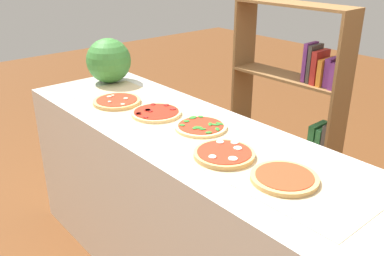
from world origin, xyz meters
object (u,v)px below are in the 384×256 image
object	(u,v)px
pizza_pepperoni_1	(156,113)
watermelon	(109,61)
pizza_mushroom_0	(117,101)
pizza_mozzarella_3	(224,154)
bookshelf	(297,119)
pizza_plain_4	(284,178)
pizza_spinach_2	(201,127)

from	to	relation	value
pizza_pepperoni_1	watermelon	distance (m)	0.73
pizza_mushroom_0	pizza_pepperoni_1	xyz separation A→B (m)	(0.30, 0.07, -0.00)
pizza_mushroom_0	pizza_mozzarella_3	world-z (taller)	same
pizza_pepperoni_1	watermelon	world-z (taller)	watermelon
pizza_pepperoni_1	bookshelf	distance (m)	1.13
pizza_pepperoni_1	pizza_plain_4	distance (m)	0.91
pizza_mozzarella_3	bookshelf	bearing A→B (deg)	110.35
pizza_plain_4	pizza_spinach_2	bearing A→B (deg)	171.01
watermelon	pizza_plain_4	bearing A→B (deg)	-5.67
pizza_mushroom_0	watermelon	size ratio (longest dim) A/B	0.94
bookshelf	pizza_spinach_2	bearing A→B (deg)	-82.99
pizza_spinach_2	pizza_plain_4	distance (m)	0.61
pizza_mozzarella_3	pizza_spinach_2	bearing A→B (deg)	156.48
pizza_plain_4	bookshelf	distance (m)	1.36
pizza_mushroom_0	watermelon	world-z (taller)	watermelon
pizza_spinach_2	watermelon	size ratio (longest dim) A/B	0.89
bookshelf	pizza_plain_4	bearing A→B (deg)	-56.86
pizza_mozzarella_3	watermelon	distance (m)	1.33
pizza_mozzarella_3	pizza_plain_4	bearing A→B (deg)	6.76
pizza_pepperoni_1	bookshelf	bearing A→B (deg)	80.72
pizza_pepperoni_1	pizza_plain_4	bearing A→B (deg)	-2.16
pizza_spinach_2	watermelon	xyz separation A→B (m)	(-1.00, 0.06, 0.14)
bookshelf	pizza_mozzarella_3	bearing A→B (deg)	-69.65
pizza_mushroom_0	pizza_spinach_2	distance (m)	0.62
watermelon	bookshelf	bearing A→B (deg)	47.41
watermelon	pizza_spinach_2	bearing A→B (deg)	-3.66
pizza_mozzarella_3	pizza_plain_4	size ratio (longest dim) A/B	1.00
pizza_pepperoni_1	pizza_spinach_2	size ratio (longest dim) A/B	1.03
pizza_mozzarella_3	watermelon	size ratio (longest dim) A/B	0.91
pizza_mushroom_0	pizza_plain_4	world-z (taller)	pizza_mushroom_0
pizza_mushroom_0	watermelon	xyz separation A→B (m)	(-0.40, 0.19, 0.14)
pizza_spinach_2	bookshelf	world-z (taller)	bookshelf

